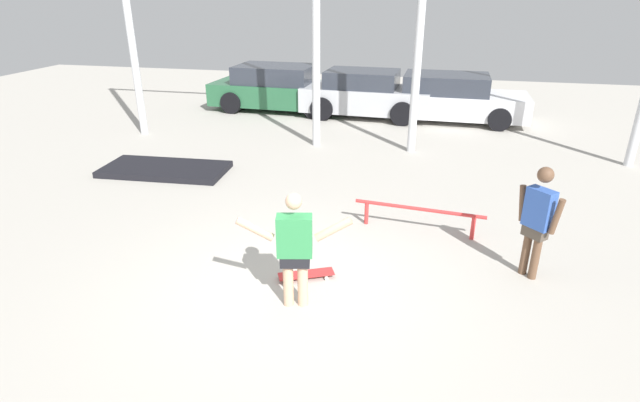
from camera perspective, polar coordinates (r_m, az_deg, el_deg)
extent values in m
plane|color=#B2ADA3|center=(6.95, -3.14, -9.89)|extent=(36.00, 36.00, 0.00)
cylinder|color=#DBAD89|center=(6.44, -3.66, -9.00)|extent=(0.13, 0.13, 0.73)
cylinder|color=#DBAD89|center=(6.43, -1.99, -9.02)|extent=(0.13, 0.13, 0.73)
cube|color=black|center=(6.27, -2.88, -6.65)|extent=(0.41, 0.28, 0.16)
cube|color=#338C4C|center=(6.12, -2.94, -4.00)|extent=(0.47, 0.31, 0.53)
sphere|color=#DBAD89|center=(5.92, -3.03, -0.05)|extent=(0.20, 0.20, 0.20)
cylinder|color=#DBAD89|center=(6.12, -7.44, -3.19)|extent=(0.48, 0.20, 0.33)
cylinder|color=#DBAD89|center=(6.07, 1.57, -3.24)|extent=(0.48, 0.20, 0.33)
cube|color=red|center=(7.12, -1.59, -8.33)|extent=(0.80, 0.52, 0.01)
cylinder|color=silver|center=(7.28, 0.35, -7.94)|extent=(0.06, 0.05, 0.05)
cylinder|color=silver|center=(7.10, 0.73, -8.82)|extent=(0.06, 0.05, 0.05)
cylinder|color=silver|center=(7.20, -3.86, -8.39)|extent=(0.06, 0.05, 0.05)
cylinder|color=silver|center=(7.02, -3.59, -9.30)|extent=(0.06, 0.05, 0.05)
cube|color=black|center=(11.65, -17.28, 3.48)|extent=(2.79, 1.43, 0.13)
cylinder|color=red|center=(8.44, 11.24, -0.89)|extent=(2.16, 0.30, 0.06)
cylinder|color=red|center=(8.66, 5.34, -1.36)|extent=(0.07, 0.07, 0.41)
cylinder|color=red|center=(8.47, 17.07, -2.93)|extent=(0.07, 0.07, 0.41)
cylinder|color=silver|center=(14.54, -21.30, 20.52)|extent=(0.20, 0.20, 6.95)
cylinder|color=silver|center=(12.57, -0.47, 21.77)|extent=(0.20, 0.20, 6.95)
cylinder|color=silver|center=(12.25, 11.55, 21.30)|extent=(0.20, 0.20, 6.95)
cube|color=#28603D|center=(17.01, -4.49, 12.14)|extent=(4.59, 2.02, 0.70)
cube|color=#2D333D|center=(16.96, -5.16, 14.26)|extent=(2.55, 1.79, 0.56)
cylinder|color=black|center=(17.51, 0.95, 11.86)|extent=(0.70, 0.25, 0.69)
cylinder|color=black|center=(15.80, -0.67, 10.61)|extent=(0.70, 0.25, 0.69)
cylinder|color=black|center=(18.37, -7.75, 12.20)|extent=(0.70, 0.25, 0.69)
cylinder|color=black|center=(16.75, -10.12, 10.99)|extent=(0.70, 0.25, 0.69)
cube|color=#B7BABF|center=(16.09, 5.33, 11.54)|extent=(4.05, 1.86, 0.73)
cube|color=#2D333D|center=(16.01, 4.84, 13.76)|extent=(2.26, 1.65, 0.51)
cylinder|color=black|center=(16.78, 10.05, 11.05)|extent=(0.72, 0.25, 0.71)
cylinder|color=black|center=(15.17, 9.38, 9.82)|extent=(0.72, 0.25, 0.71)
cylinder|color=black|center=(17.17, 1.68, 11.67)|extent=(0.72, 0.25, 0.71)
cylinder|color=black|center=(15.61, 0.21, 10.50)|extent=(0.72, 0.25, 0.71)
cube|color=white|center=(16.04, 14.66, 10.71)|extent=(4.54, 1.92, 0.68)
cube|color=#2D333D|center=(15.92, 14.22, 12.91)|extent=(2.51, 1.73, 0.54)
cylinder|color=black|center=(17.02, 19.38, 10.18)|extent=(0.66, 0.23, 0.65)
cylinder|color=black|center=(15.29, 19.82, 8.76)|extent=(0.66, 0.23, 0.65)
cylinder|color=black|center=(16.99, 9.85, 11.12)|extent=(0.66, 0.23, 0.65)
cylinder|color=black|center=(15.26, 9.26, 9.80)|extent=(0.66, 0.23, 0.65)
cylinder|color=brown|center=(7.59, 23.45, -5.58)|extent=(0.11, 0.11, 0.77)
cylinder|color=brown|center=(7.66, 22.51, -5.13)|extent=(0.11, 0.11, 0.77)
cube|color=#4C4238|center=(7.49, 23.36, -3.19)|extent=(0.35, 0.35, 0.17)
cube|color=#3359B2|center=(7.35, 23.77, -0.79)|extent=(0.39, 0.39, 0.56)
sphere|color=brown|center=(7.18, 24.39, 2.74)|extent=(0.21, 0.21, 0.21)
cylinder|color=brown|center=(7.23, 25.43, -1.63)|extent=(0.17, 0.17, 0.52)
cylinder|color=brown|center=(7.49, 22.13, -0.22)|extent=(0.17, 0.17, 0.52)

